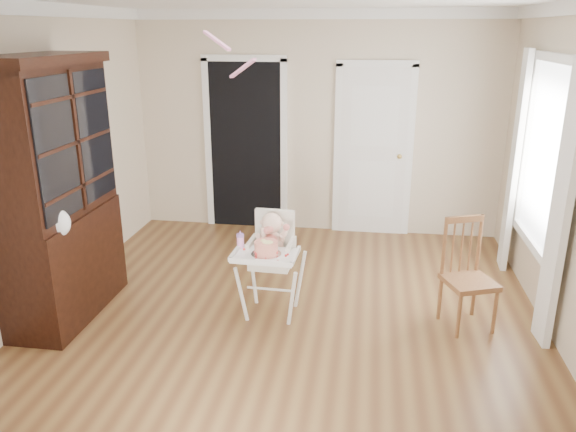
# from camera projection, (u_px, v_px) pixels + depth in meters

# --- Properties ---
(floor) EXTENTS (5.00, 5.00, 0.00)m
(floor) POSITION_uv_depth(u_px,v_px,m) (286.00, 322.00, 4.99)
(floor) COLOR brown
(floor) RESTS_ON ground
(wall_back) EXTENTS (4.50, 0.00, 4.50)m
(wall_back) POSITION_uv_depth(u_px,v_px,m) (317.00, 125.00, 6.90)
(wall_back) COLOR beige
(wall_back) RESTS_ON floor
(wall_left) EXTENTS (0.00, 5.00, 5.00)m
(wall_left) POSITION_uv_depth(u_px,v_px,m) (31.00, 165.00, 4.87)
(wall_left) COLOR beige
(wall_left) RESTS_ON floor
(crown_molding) EXTENTS (4.50, 5.00, 0.12)m
(crown_molding) POSITION_uv_depth(u_px,v_px,m) (286.00, 5.00, 4.15)
(crown_molding) COLOR white
(crown_molding) RESTS_ON ceiling
(doorway) EXTENTS (1.06, 0.05, 2.22)m
(doorway) POSITION_uv_depth(u_px,v_px,m) (246.00, 142.00, 7.09)
(doorway) COLOR black
(doorway) RESTS_ON wall_back
(closet_door) EXTENTS (0.96, 0.09, 2.13)m
(closet_door) POSITION_uv_depth(u_px,v_px,m) (373.00, 153.00, 6.88)
(closet_door) COLOR white
(closet_door) RESTS_ON wall_back
(window_right) EXTENTS (0.13, 1.84, 2.30)m
(window_right) POSITION_uv_depth(u_px,v_px,m) (540.00, 169.00, 5.02)
(window_right) COLOR white
(window_right) RESTS_ON wall_right
(high_chair) EXTENTS (0.58, 0.71, 0.97)m
(high_chair) POSITION_uv_depth(u_px,v_px,m) (271.00, 253.00, 4.95)
(high_chair) COLOR white
(high_chair) RESTS_ON floor
(baby) EXTENTS (0.28, 0.22, 0.43)m
(baby) POSITION_uv_depth(u_px,v_px,m) (272.00, 237.00, 4.93)
(baby) COLOR beige
(baby) RESTS_ON high_chair
(cake) EXTENTS (0.26, 0.26, 0.12)m
(cake) POSITION_uv_depth(u_px,v_px,m) (266.00, 248.00, 4.70)
(cake) COLOR silver
(cake) RESTS_ON high_chair
(sippy_cup) EXTENTS (0.07, 0.07, 0.16)m
(sippy_cup) POSITION_uv_depth(u_px,v_px,m) (240.00, 240.00, 4.85)
(sippy_cup) COLOR #FE9BE2
(sippy_cup) RESTS_ON high_chair
(china_cabinet) EXTENTS (0.60, 1.36, 2.29)m
(china_cabinet) POSITION_uv_depth(u_px,v_px,m) (56.00, 192.00, 4.81)
(china_cabinet) COLOR black
(china_cabinet) RESTS_ON floor
(dining_chair) EXTENTS (0.51, 0.51, 0.96)m
(dining_chair) POSITION_uv_depth(u_px,v_px,m) (468.00, 278.00, 4.81)
(dining_chair) COLOR brown
(dining_chair) RESTS_ON floor
(streamer) EXTENTS (0.33, 0.40, 0.15)m
(streamer) POSITION_uv_depth(u_px,v_px,m) (217.00, 40.00, 4.43)
(streamer) COLOR pink
(streamer) RESTS_ON ceiling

